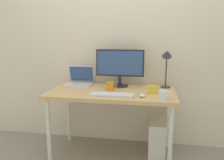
{
  "coord_description": "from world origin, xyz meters",
  "views": [
    {
      "loc": [
        0.44,
        -2.51,
        1.38
      ],
      "look_at": [
        0.0,
        0.0,
        0.88
      ],
      "focal_mm": 38.32,
      "sensor_mm": 36.0,
      "label": 1
    }
  ],
  "objects_px": {
    "photo_frame": "(152,89)",
    "computer_tower": "(157,139)",
    "laptop": "(80,80)",
    "keyboard": "(112,95)",
    "desk_lamp": "(167,60)",
    "monitor": "(120,65)",
    "desk": "(112,97)",
    "coffee_mug": "(110,86)",
    "mouse": "(142,95)",
    "glass_cup": "(164,95)"
  },
  "relations": [
    {
      "from": "desk_lamp",
      "to": "coffee_mug",
      "type": "relative_size",
      "value": 3.79
    },
    {
      "from": "laptop",
      "to": "computer_tower",
      "type": "bearing_deg",
      "value": -11.83
    },
    {
      "from": "monitor",
      "to": "computer_tower",
      "type": "height_order",
      "value": "monitor"
    },
    {
      "from": "desk",
      "to": "computer_tower",
      "type": "relative_size",
      "value": 3.26
    },
    {
      "from": "computer_tower",
      "to": "laptop",
      "type": "bearing_deg",
      "value": 168.17
    },
    {
      "from": "keyboard",
      "to": "computer_tower",
      "type": "bearing_deg",
      "value": 30.54
    },
    {
      "from": "laptop",
      "to": "desk_lamp",
      "type": "xyz_separation_m",
      "value": [
        1.03,
        -0.02,
        0.27
      ]
    },
    {
      "from": "coffee_mug",
      "to": "computer_tower",
      "type": "bearing_deg",
      "value": 5.87
    },
    {
      "from": "glass_cup",
      "to": "computer_tower",
      "type": "bearing_deg",
      "value": 97.4
    },
    {
      "from": "glass_cup",
      "to": "photo_frame",
      "type": "relative_size",
      "value": 1.09
    },
    {
      "from": "mouse",
      "to": "desk",
      "type": "bearing_deg",
      "value": 148.52
    },
    {
      "from": "glass_cup",
      "to": "computer_tower",
      "type": "height_order",
      "value": "glass_cup"
    },
    {
      "from": "coffee_mug",
      "to": "desk",
      "type": "bearing_deg",
      "value": 7.18
    },
    {
      "from": "mouse",
      "to": "photo_frame",
      "type": "relative_size",
      "value": 0.82
    },
    {
      "from": "photo_frame",
      "to": "computer_tower",
      "type": "height_order",
      "value": "photo_frame"
    },
    {
      "from": "laptop",
      "to": "computer_tower",
      "type": "relative_size",
      "value": 0.76
    },
    {
      "from": "glass_cup",
      "to": "laptop",
      "type": "bearing_deg",
      "value": 152.65
    },
    {
      "from": "photo_frame",
      "to": "computer_tower",
      "type": "distance_m",
      "value": 0.61
    },
    {
      "from": "desk",
      "to": "monitor",
      "type": "height_order",
      "value": "monitor"
    },
    {
      "from": "laptop",
      "to": "desk_lamp",
      "type": "bearing_deg",
      "value": -1.02
    },
    {
      "from": "laptop",
      "to": "desk_lamp",
      "type": "relative_size",
      "value": 0.69
    },
    {
      "from": "desk",
      "to": "glass_cup",
      "type": "relative_size",
      "value": 11.36
    },
    {
      "from": "laptop",
      "to": "coffee_mug",
      "type": "relative_size",
      "value": 2.62
    },
    {
      "from": "monitor",
      "to": "photo_frame",
      "type": "xyz_separation_m",
      "value": [
        0.38,
        -0.28,
        -0.2
      ]
    },
    {
      "from": "laptop",
      "to": "photo_frame",
      "type": "xyz_separation_m",
      "value": [
        0.88,
        -0.3,
        -0.01
      ]
    },
    {
      "from": "mouse",
      "to": "monitor",
      "type": "bearing_deg",
      "value": 123.13
    },
    {
      "from": "computer_tower",
      "to": "desk_lamp",
      "type": "bearing_deg",
      "value": 66.09
    },
    {
      "from": "laptop",
      "to": "photo_frame",
      "type": "distance_m",
      "value": 0.93
    },
    {
      "from": "desk_lamp",
      "to": "computer_tower",
      "type": "relative_size",
      "value": 1.1
    },
    {
      "from": "desk",
      "to": "mouse",
      "type": "relative_size",
      "value": 15.21
    },
    {
      "from": "computer_tower",
      "to": "photo_frame",
      "type": "bearing_deg",
      "value": -125.44
    },
    {
      "from": "coffee_mug",
      "to": "glass_cup",
      "type": "bearing_deg",
      "value": -24.56
    },
    {
      "from": "monitor",
      "to": "mouse",
      "type": "height_order",
      "value": "monitor"
    },
    {
      "from": "coffee_mug",
      "to": "computer_tower",
      "type": "xyz_separation_m",
      "value": [
        0.53,
        0.05,
        -0.6
      ]
    },
    {
      "from": "monitor",
      "to": "photo_frame",
      "type": "height_order",
      "value": "monitor"
    },
    {
      "from": "laptop",
      "to": "keyboard",
      "type": "relative_size",
      "value": 0.73
    },
    {
      "from": "mouse",
      "to": "computer_tower",
      "type": "xyz_separation_m",
      "value": [
        0.17,
        0.26,
        -0.56
      ]
    },
    {
      "from": "mouse",
      "to": "coffee_mug",
      "type": "relative_size",
      "value": 0.74
    },
    {
      "from": "keyboard",
      "to": "glass_cup",
      "type": "height_order",
      "value": "glass_cup"
    },
    {
      "from": "keyboard",
      "to": "coffee_mug",
      "type": "height_order",
      "value": "coffee_mug"
    },
    {
      "from": "desk",
      "to": "coffee_mug",
      "type": "distance_m",
      "value": 0.12
    },
    {
      "from": "desk",
      "to": "mouse",
      "type": "distance_m",
      "value": 0.41
    },
    {
      "from": "desk_lamp",
      "to": "mouse",
      "type": "relative_size",
      "value": 5.15
    },
    {
      "from": "coffee_mug",
      "to": "computer_tower",
      "type": "height_order",
      "value": "coffee_mug"
    },
    {
      "from": "desk",
      "to": "desk_lamp",
      "type": "relative_size",
      "value": 2.95
    },
    {
      "from": "coffee_mug",
      "to": "laptop",
      "type": "bearing_deg",
      "value": 149.13
    },
    {
      "from": "desk",
      "to": "keyboard",
      "type": "bearing_deg",
      "value": -80.12
    },
    {
      "from": "desk_lamp",
      "to": "laptop",
      "type": "bearing_deg",
      "value": 178.98
    },
    {
      "from": "photo_frame",
      "to": "keyboard",
      "type": "bearing_deg",
      "value": -156.02
    },
    {
      "from": "laptop",
      "to": "keyboard",
      "type": "distance_m",
      "value": 0.68
    }
  ]
}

